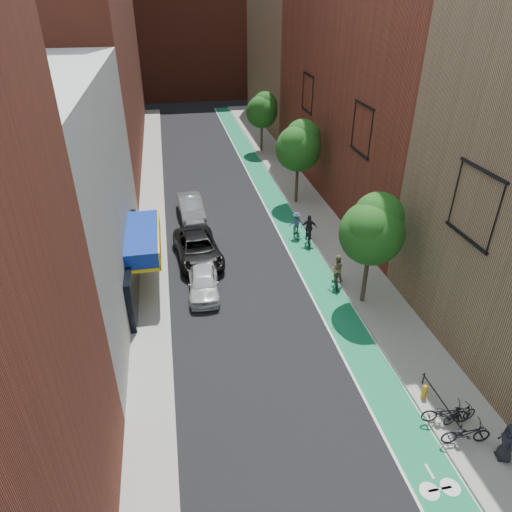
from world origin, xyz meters
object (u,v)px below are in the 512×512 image
parked_car_silver (191,208)px  parked_car_black (198,249)px  parked_car_white (203,282)px  pedestrian (508,442)px  cyclist_lane_near (336,274)px  fire_hydrant (424,391)px  cyclist_lane_far (296,226)px  cyclist_lane_mid (309,234)px

parked_car_silver → parked_car_black: bearing=-93.6°
parked_car_white → pedestrian: pedestrian is taller
pedestrian → cyclist_lane_near: bearing=-155.1°
pedestrian → fire_hydrant: 3.57m
parked_car_white → fire_hydrant: size_ratio=6.15×
parked_car_white → cyclist_lane_near: (7.70, -0.82, 0.15)m
cyclist_lane_far → pedestrian: cyclist_lane_far is taller
parked_car_black → parked_car_white: bearing=-95.6°
parked_car_black → fire_hydrant: parked_car_black is taller
parked_car_black → fire_hydrant: bearing=-63.8°
cyclist_lane_mid → cyclist_lane_near: bearing=104.8°
fire_hydrant → pedestrian: bearing=-66.3°
parked_car_silver → cyclist_lane_near: (7.70, -11.13, 0.05)m
parked_car_silver → fire_hydrant: bearing=-70.8°
parked_car_black → pedestrian: size_ratio=3.37×
parked_car_black → cyclist_lane_mid: cyclist_lane_mid is taller
parked_car_black → pedestrian: (9.85, -16.85, 0.20)m
parked_car_silver → cyclist_lane_far: size_ratio=2.59×
pedestrian → fire_hydrant: (-1.42, 3.24, -0.48)m
parked_car_silver → cyclist_lane_near: bearing=-58.9°
cyclist_lane_mid → cyclist_lane_far: (-0.55, 1.21, 0.03)m
parked_car_white → cyclist_lane_near: 7.74m
cyclist_lane_mid → fire_hydrant: cyclist_lane_mid is taller
parked_car_silver → pedestrian: (9.85, -23.35, 0.19)m
parked_car_silver → cyclist_lane_far: cyclist_lane_far is taller
parked_car_white → fire_hydrant: 12.92m
parked_car_white → cyclist_lane_far: 9.02m
parked_car_white → cyclist_lane_near: cyclist_lane_near is taller
cyclist_lane_near → cyclist_lane_far: cyclist_lane_near is taller
cyclist_lane_mid → fire_hydrant: size_ratio=3.17×
parked_car_white → parked_car_silver: size_ratio=0.86×
parked_car_black → cyclist_lane_near: size_ratio=2.75×
fire_hydrant → parked_car_white: bearing=130.7°
parked_car_silver → pedestrian: size_ratio=2.90×
parked_car_silver → cyclist_lane_far: bearing=-37.2°
parked_car_black → parked_car_silver: bearing=84.4°
parked_car_white → cyclist_lane_far: cyclist_lane_far is taller
cyclist_lane_mid → cyclist_lane_far: size_ratio=1.14×
cyclist_lane_near → cyclist_lane_far: (-0.65, 6.44, -0.03)m
parked_car_black → pedestrian: bearing=-65.3°
cyclist_lane_far → fire_hydrant: cyclist_lane_far is taller
parked_car_white → pedestrian: (9.85, -13.03, 0.28)m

